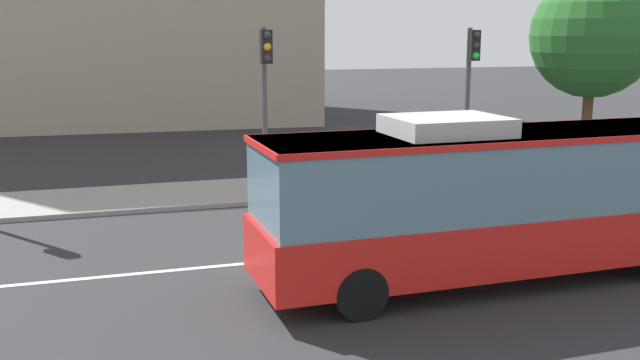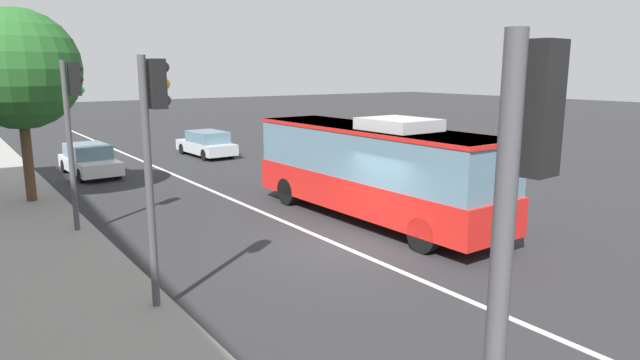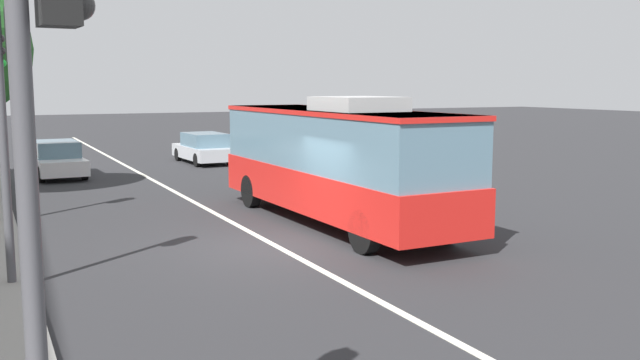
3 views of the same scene
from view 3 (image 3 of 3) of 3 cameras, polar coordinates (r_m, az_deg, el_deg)
name	(u,v)px [view 3 (image 3 of 3)]	position (r m, az deg, el deg)	size (l,w,h in m)	color
ground_plane	(275,246)	(16.53, -3.70, -5.37)	(160.00, 160.00, 0.00)	#28282B
lane_centre_line	(275,245)	(16.53, -3.70, -5.35)	(76.00, 0.16, 0.01)	silver
transit_bus	(336,157)	(18.90, 1.28, 1.86)	(10.05, 2.72, 3.46)	red
sedan_silver	(204,148)	(34.25, -9.47, 2.59)	(4.56, 1.96, 1.46)	#B7BABF
sedan_white	(57,159)	(30.70, -20.71, 1.60)	(4.57, 2.00, 1.46)	white
traffic_light_near_corner	(45,111)	(5.47, -21.54, 5.25)	(0.34, 0.62, 5.20)	#47474C
traffic_light_mid_block	(10,96)	(13.79, -24.01, 6.31)	(0.33, 0.62, 5.20)	#47474C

